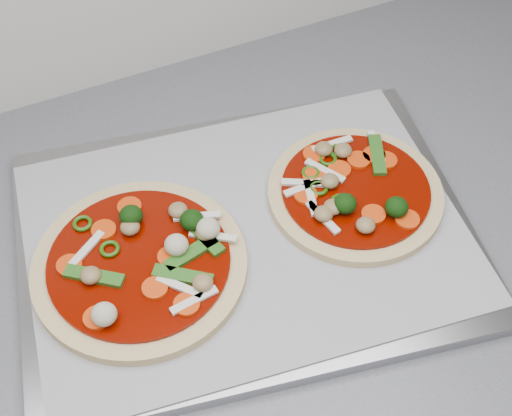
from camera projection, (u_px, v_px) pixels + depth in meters
name	position (u px, v px, depth m)	size (l,w,h in m)	color
countertop	(47.00, 326.00, 0.70)	(3.60, 0.60, 0.04)	slate
baking_tray	(246.00, 237.00, 0.74)	(0.46, 0.34, 0.01)	gray
parchment	(246.00, 232.00, 0.73)	(0.44, 0.32, 0.00)	#9A9AA0
pizza_left	(143.00, 262.00, 0.69)	(0.28, 0.28, 0.04)	tan
pizza_right	(354.00, 191.00, 0.75)	(0.24, 0.24, 0.03)	tan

